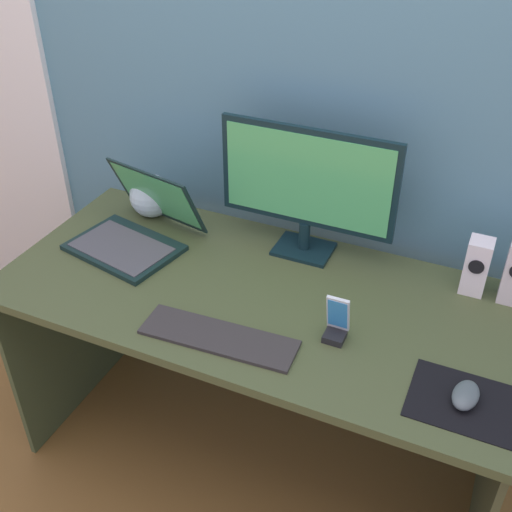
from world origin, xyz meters
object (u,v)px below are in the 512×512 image
(monitor, at_px, (307,185))
(phone_in_dock, at_px, (336,324))
(speaker_near_monitor, at_px, (477,266))
(fishbowl, at_px, (151,196))
(keyboard_external, at_px, (219,337))
(mouse, at_px, (466,395))
(laptop, at_px, (135,230))

(monitor, xyz_separation_m, phone_in_dock, (0.22, -0.35, -0.19))
(speaker_near_monitor, distance_m, fishbowl, 1.08)
(monitor, xyz_separation_m, speaker_near_monitor, (0.52, 0.01, -0.15))
(speaker_near_monitor, bearing_deg, fishbowl, -179.60)
(keyboard_external, bearing_deg, monitor, 79.93)
(monitor, height_order, speaker_near_monitor, monitor)
(keyboard_external, distance_m, phone_in_dock, 0.31)
(mouse, xyz_separation_m, phone_in_dock, (-0.35, 0.09, 0.03))
(monitor, height_order, phone_in_dock, monitor)
(fishbowl, bearing_deg, phone_in_dock, -24.19)
(keyboard_external, bearing_deg, phone_in_dock, 21.78)
(speaker_near_monitor, height_order, mouse, speaker_near_monitor)
(keyboard_external, xyz_separation_m, phone_in_dock, (0.28, 0.13, 0.04))
(laptop, xyz_separation_m, phone_in_dock, (0.74, -0.18, 0.00))
(keyboard_external, relative_size, mouse, 4.22)
(monitor, distance_m, speaker_near_monitor, 0.54)
(laptop, relative_size, fishbowl, 2.66)
(monitor, relative_size, phone_in_dock, 3.99)
(phone_in_dock, bearing_deg, fishbowl, 155.81)
(speaker_near_monitor, relative_size, fishbowl, 1.15)
(mouse, relative_size, phone_in_dock, 0.73)
(laptop, bearing_deg, monitor, 18.84)
(fishbowl, bearing_deg, mouse, -21.27)
(mouse, distance_m, phone_in_dock, 0.36)
(monitor, height_order, fishbowl, monitor)
(mouse, height_order, phone_in_dock, phone_in_dock)
(speaker_near_monitor, relative_size, laptop, 0.43)
(monitor, xyz_separation_m, keyboard_external, (-0.06, -0.48, -0.23))
(laptop, height_order, fishbowl, laptop)
(laptop, height_order, mouse, laptop)
(speaker_near_monitor, bearing_deg, mouse, -83.63)
(laptop, xyz_separation_m, mouse, (1.08, -0.26, -0.03))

